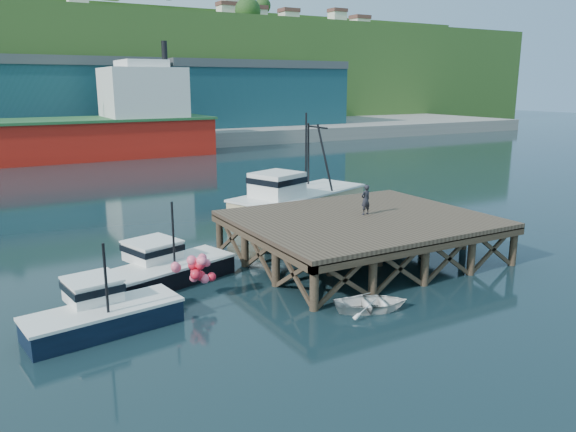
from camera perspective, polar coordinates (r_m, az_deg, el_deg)
ground at (r=26.15m, az=-2.49°, el=-5.98°), size 300.00×300.00×0.00m
wharf at (r=28.27m, az=7.62°, el=-0.51°), size 12.00×10.00×2.62m
far_quay at (r=93.00m, az=-22.75°, el=7.57°), size 160.00×40.00×2.00m
warehouse_mid at (r=87.75m, az=-22.65°, el=10.91°), size 28.00×16.00×9.00m
warehouse_right at (r=96.28m, az=-4.32°, el=12.00°), size 30.00×16.00×9.00m
hillside at (r=122.54m, az=-25.01°, el=13.21°), size 220.00×50.00×22.00m
boat_navy at (r=21.48m, az=-18.48°, el=-9.14°), size 5.66×3.35×3.39m
boat_black at (r=25.66m, az=-12.53°, el=-5.05°), size 6.48×5.37×3.77m
trawler at (r=36.71m, az=0.89°, el=1.95°), size 10.82×6.98×6.82m
dinghy at (r=22.35m, az=8.49°, el=-8.74°), size 3.45×2.97×0.60m
dockworker at (r=28.73m, az=7.89°, el=1.66°), size 0.60×0.44×1.54m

